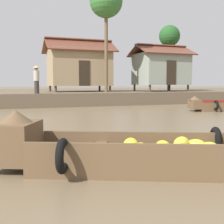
% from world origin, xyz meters
% --- Properties ---
extents(ground_plane, '(300.00, 300.00, 0.00)m').
position_xyz_m(ground_plane, '(0.00, 10.00, 0.00)').
color(ground_plane, '#726047').
extents(riverbank_strip, '(160.00, 20.00, 0.83)m').
position_xyz_m(riverbank_strip, '(0.00, 28.84, 0.42)').
color(riverbank_strip, brown).
rests_on(riverbank_strip, ground).
extents(banana_boat, '(4.94, 2.93, 0.97)m').
position_xyz_m(banana_boat, '(-0.39, 5.48, 0.35)').
color(banana_boat, brown).
rests_on(banana_boat, ground).
extents(stilt_house_left, '(5.14, 3.36, 3.96)m').
position_xyz_m(stilt_house_left, '(3.03, 23.30, 2.69)').
color(stilt_house_left, '#4C3826').
rests_on(stilt_house_left, riverbank_strip).
extents(stilt_house_mid_left, '(4.41, 3.57, 3.65)m').
position_xyz_m(stilt_house_mid_left, '(9.35, 22.07, 2.63)').
color(stilt_house_mid_left, '#4C3826').
rests_on(stilt_house_mid_left, riverbank_strip).
extents(palm_tree_near, '(1.83, 1.83, 5.67)m').
position_xyz_m(palm_tree_near, '(11.38, 24.19, 5.49)').
color(palm_tree_near, brown).
rests_on(palm_tree_near, riverbank_strip).
extents(palm_tree_mid, '(2.29, 2.29, 7.42)m').
position_xyz_m(palm_tree_mid, '(4.43, 21.16, 7.02)').
color(palm_tree_mid, brown).
rests_on(palm_tree_mid, riverbank_strip).
extents(vendor_person, '(0.44, 0.44, 1.66)m').
position_xyz_m(vendor_person, '(-0.58, 19.44, 1.76)').
color(vendor_person, '#332D28').
rests_on(vendor_person, riverbank_strip).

